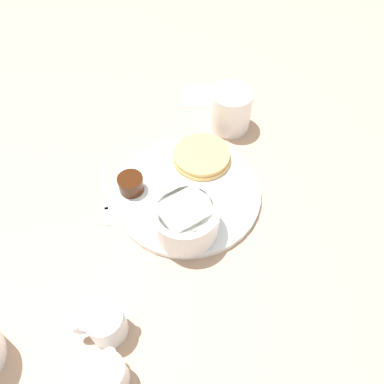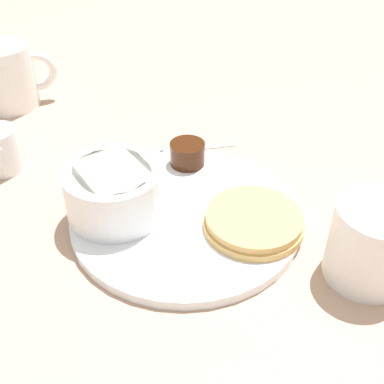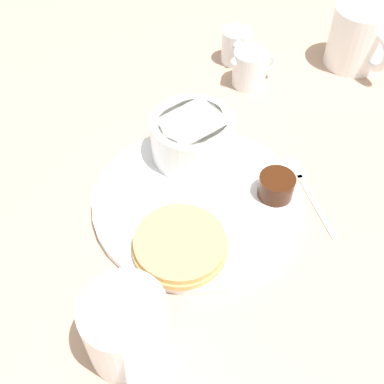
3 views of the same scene
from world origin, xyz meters
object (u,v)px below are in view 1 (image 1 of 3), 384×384
(plate, at_px, (187,192))
(fork, at_px, (106,200))
(creamer_pitcher_near, at_px, (106,323))
(creamer_pitcher_far, at_px, (109,376))
(coffee_mug, at_px, (230,109))
(bowl, at_px, (185,218))

(plate, distance_m, fork, 0.15)
(fork, bearing_deg, creamer_pitcher_near, 88.71)
(creamer_pitcher_far, bearing_deg, coffee_mug, -120.85)
(plate, bearing_deg, fork, -4.40)
(coffee_mug, height_order, creamer_pitcher_far, coffee_mug)
(creamer_pitcher_near, distance_m, fork, 0.23)
(plate, xyz_separation_m, fork, (0.15, -0.01, -0.00))
(creamer_pitcher_far, bearing_deg, creamer_pitcher_near, -89.66)
(creamer_pitcher_near, bearing_deg, creamer_pitcher_far, 90.34)
(plate, height_order, creamer_pitcher_near, creamer_pitcher_near)
(coffee_mug, bearing_deg, creamer_pitcher_near, 54.97)
(coffee_mug, relative_size, fork, 0.81)
(plate, xyz_separation_m, bowl, (0.02, 0.08, 0.04))
(creamer_pitcher_far, height_order, fork, creamer_pitcher_far)
(coffee_mug, bearing_deg, bowl, 60.95)
(coffee_mug, height_order, fork, coffee_mug)
(fork, bearing_deg, plate, 175.60)
(bowl, relative_size, coffee_mug, 0.97)
(plate, distance_m, coffee_mug, 0.21)
(bowl, height_order, fork, bowl)
(fork, bearing_deg, bowl, 145.48)
(plate, bearing_deg, creamer_pitcher_far, 62.11)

